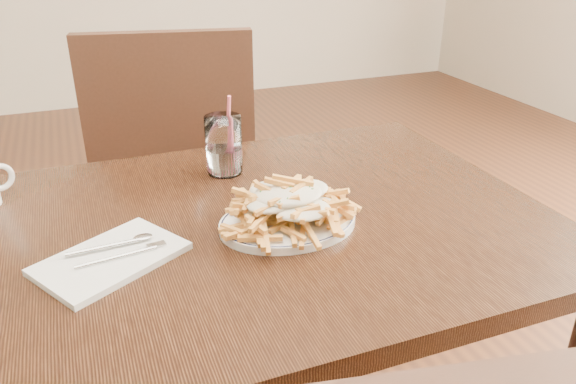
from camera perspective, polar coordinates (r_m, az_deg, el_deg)
name	(u,v)px	position (r m, az deg, el deg)	size (l,w,h in m)	color
table	(232,259)	(1.09, -5.67, -6.77)	(1.20, 0.80, 0.75)	black
chair_far	(176,169)	(1.76, -11.27, 2.29)	(0.54, 0.54, 1.00)	#331B11
fries_plate	(288,222)	(1.03, 0.00, -3.07)	(0.30, 0.28, 0.02)	white
loaded_fries	(288,200)	(1.01, 0.00, -0.79)	(0.28, 0.25, 0.07)	gold
napkin	(111,259)	(0.97, -17.54, -6.48)	(0.23, 0.15, 0.01)	silver
cutlery	(110,253)	(0.97, -17.65, -5.92)	(0.17, 0.07, 0.01)	silver
water_glass	(224,148)	(1.24, -6.52, 4.42)	(0.08, 0.08, 0.18)	white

